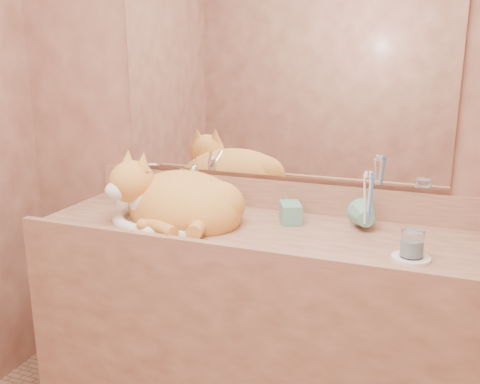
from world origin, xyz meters
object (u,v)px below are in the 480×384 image
at_px(cat, 176,199).
at_px(toothbrush_cup, 367,221).
at_px(sink_basin, 173,202).
at_px(water_glass, 412,244).
at_px(soap_dispenser, 293,205).
at_px(vanity_counter, 253,334).

distance_m(cat, toothbrush_cup, 0.70).
relative_size(cat, toothbrush_cup, 4.72).
relative_size(sink_basin, water_glass, 5.70).
bearing_deg(soap_dispenser, toothbrush_cup, -20.24).
height_order(soap_dispenser, toothbrush_cup, soap_dispenser).
bearing_deg(sink_basin, water_glass, -13.56).
xyz_separation_m(vanity_counter, cat, (-0.30, -0.02, 0.51)).
bearing_deg(cat, toothbrush_cup, 26.84).
relative_size(soap_dispenser, water_glass, 1.96).
xyz_separation_m(cat, soap_dispenser, (0.43, 0.09, -0.01)).
bearing_deg(sink_basin, soap_dispenser, 4.02).
xyz_separation_m(cat, water_glass, (0.85, -0.09, -0.04)).
bearing_deg(water_glass, toothbrush_cup, 129.89).
bearing_deg(cat, water_glass, 11.96).
distance_m(sink_basin, water_glass, 0.87).
bearing_deg(cat, soap_dispenser, 29.87).
bearing_deg(toothbrush_cup, cat, -170.99).
relative_size(sink_basin, toothbrush_cup, 4.59).
xyz_separation_m(vanity_counter, sink_basin, (-0.31, -0.02, 0.50)).
distance_m(vanity_counter, water_glass, 0.74).
bearing_deg(vanity_counter, sink_basin, -176.34).
distance_m(sink_basin, soap_dispenser, 0.45).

